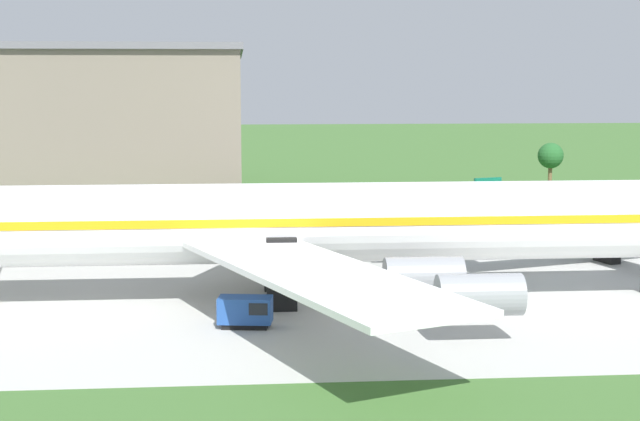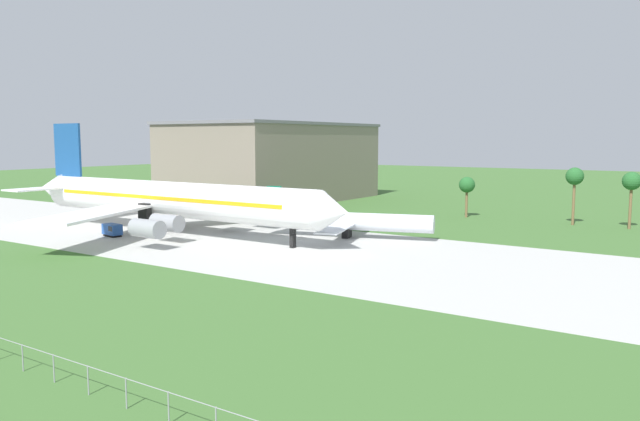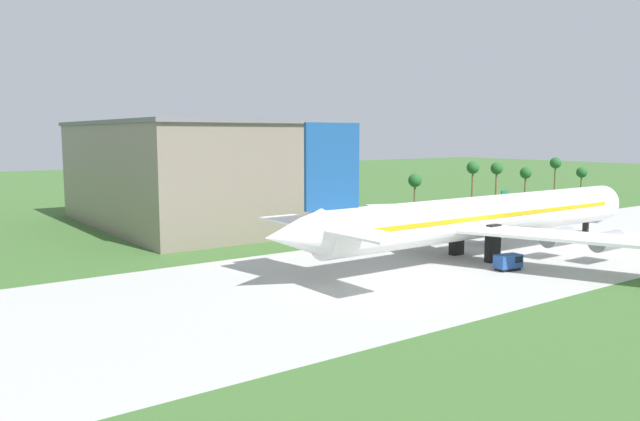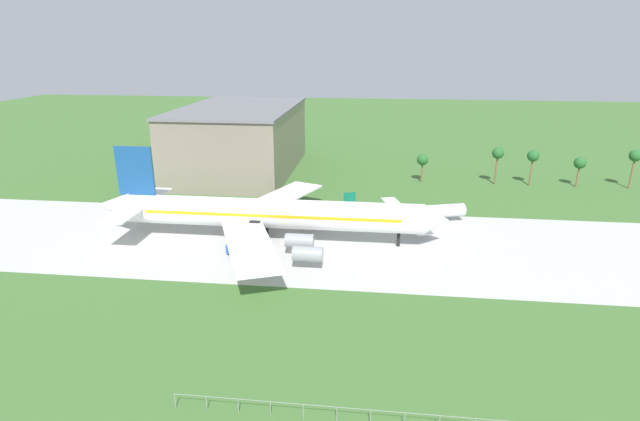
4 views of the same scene
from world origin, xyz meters
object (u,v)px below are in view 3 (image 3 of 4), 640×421
object	(u,v)px
terminal_building	(186,173)
baggage_tug	(509,262)
regional_aircraft	(528,215)
jet_airliner	(483,217)

from	to	relation	value
terminal_building	baggage_tug	bearing A→B (deg)	-75.62
regional_aircraft	terminal_building	bearing A→B (deg)	138.31
jet_airliner	baggage_tug	distance (m)	11.23
regional_aircraft	terminal_building	distance (m)	72.89
regional_aircraft	terminal_building	xyz separation A→B (m)	(-54.09, 48.17, 8.16)
regional_aircraft	terminal_building	size ratio (longest dim) A/B	0.50
baggage_tug	terminal_building	xyz separation A→B (m)	(-18.14, 70.77, 9.89)
jet_airliner	regional_aircraft	distance (m)	34.27
jet_airliner	terminal_building	size ratio (longest dim) A/B	1.31
baggage_tug	jet_airliner	bearing A→B (deg)	61.30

